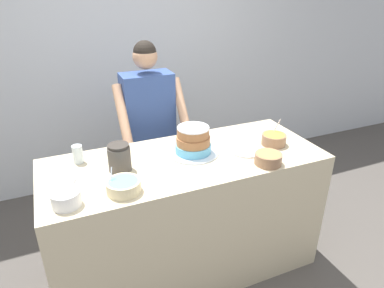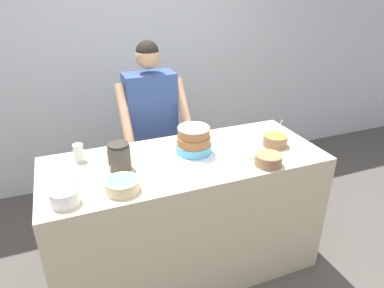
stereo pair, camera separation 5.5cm
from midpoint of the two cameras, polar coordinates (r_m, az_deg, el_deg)
The scene contains 11 objects.
wall_back at distance 3.57m, azimuth -11.31°, elevation 13.69°, with size 10.00×0.05×2.60m.
counter at distance 2.53m, azimuth -1.63°, elevation -11.84°, with size 1.87×0.75×0.94m.
person_baker at distance 2.87m, azimuth -7.71°, elevation 3.87°, with size 0.55×0.46×1.60m.
cake at distance 2.30m, azimuth -0.49°, elevation 0.37°, with size 0.35×0.35×0.19m.
frosting_bowl_white at distance 1.92m, azimuth -21.06°, elevation -8.41°, with size 0.15×0.15×0.15m.
frosting_bowl_blue at distance 1.95m, azimuth -12.14°, elevation -6.84°, with size 0.19×0.19×0.14m.
frosting_bowl_orange at distance 2.51m, azimuth 12.87°, elevation 0.82°, with size 0.17×0.17×0.18m.
frosting_bowl_olive at distance 2.23m, azimuth 11.90°, elevation -2.34°, with size 0.17×0.17×0.07m.
drinking_glass at distance 2.32m, azimuth -19.14°, elevation -1.62°, with size 0.07×0.07×0.12m.
ceramic_plate at distance 2.39m, azimuth 8.34°, elevation -1.07°, with size 0.22×0.22×0.01m.
stoneware_jar at distance 2.15m, azimuth -12.73°, elevation -2.25°, with size 0.14×0.14×0.18m.
Camera 1 is at (-0.75, -1.49, 2.00)m, focal length 32.00 mm.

